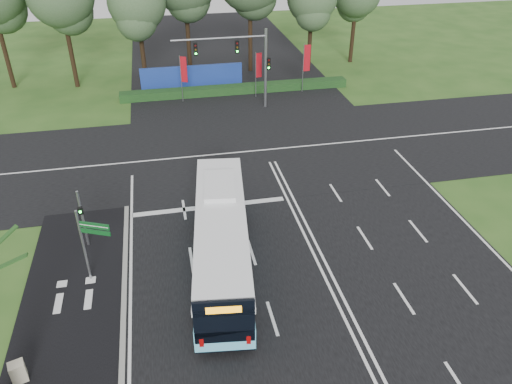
# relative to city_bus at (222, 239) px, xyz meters

# --- Properties ---
(ground) EXTENTS (120.00, 120.00, 0.00)m
(ground) POSITION_rel_city_bus_xyz_m (5.01, 0.74, -1.79)
(ground) COLOR #2A521B
(ground) RESTS_ON ground
(road_main) EXTENTS (20.00, 120.00, 0.04)m
(road_main) POSITION_rel_city_bus_xyz_m (5.01, 0.74, -1.77)
(road_main) COLOR black
(road_main) RESTS_ON ground
(road_cross) EXTENTS (120.00, 14.00, 0.05)m
(road_cross) POSITION_rel_city_bus_xyz_m (5.01, 12.74, -1.76)
(road_cross) COLOR black
(road_cross) RESTS_ON ground
(bike_path) EXTENTS (5.00, 18.00, 0.06)m
(bike_path) POSITION_rel_city_bus_xyz_m (-7.49, -2.26, -1.76)
(bike_path) COLOR black
(bike_path) RESTS_ON ground
(kerb_strip) EXTENTS (0.25, 18.00, 0.12)m
(kerb_strip) POSITION_rel_city_bus_xyz_m (-5.09, -2.26, -1.73)
(kerb_strip) COLOR gray
(kerb_strip) RESTS_ON ground
(city_bus) EXTENTS (4.08, 12.59, 3.55)m
(city_bus) POSITION_rel_city_bus_xyz_m (0.00, 0.00, 0.00)
(city_bus) COLOR #6CD6FB
(city_bus) RESTS_ON ground
(pedestrian_signal) EXTENTS (0.32, 0.42, 3.56)m
(pedestrian_signal) POSITION_rel_city_bus_xyz_m (-7.13, 3.22, 0.16)
(pedestrian_signal) COLOR gray
(pedestrian_signal) RESTS_ON ground
(street_sign) EXTENTS (1.53, 0.73, 4.23)m
(street_sign) POSITION_rel_city_bus_xyz_m (-6.46, 0.17, 0.86)
(street_sign) COLOR gray
(street_sign) RESTS_ON ground
(utility_cabinet) EXTENTS (0.72, 0.66, 1.00)m
(utility_cabinet) POSITION_rel_city_bus_xyz_m (-9.12, -5.50, -1.29)
(utility_cabinet) COLOR beige
(utility_cabinet) RESTS_ON ground
(banner_flag_left) EXTENTS (0.60, 0.30, 4.36)m
(banner_flag_left) POSITION_rel_city_bus_xyz_m (-0.01, 23.94, 1.06)
(banner_flag_left) COLOR gray
(banner_flag_left) RESTS_ON ground
(banner_flag_mid) EXTENTS (0.62, 0.19, 4.27)m
(banner_flag_mid) POSITION_rel_city_bus_xyz_m (6.90, 23.95, 1.01)
(banner_flag_mid) COLOR gray
(banner_flag_mid) RESTS_ON ground
(banner_flag_right) EXTENTS (0.69, 0.07, 4.68)m
(banner_flag_right) POSITION_rel_city_bus_xyz_m (11.61, 24.30, 1.26)
(banner_flag_right) COLOR gray
(banner_flag_right) RESTS_ON ground
(traffic_light_gantry) EXTENTS (8.41, 0.28, 7.00)m
(traffic_light_gantry) POSITION_rel_city_bus_xyz_m (5.22, 21.24, 2.88)
(traffic_light_gantry) COLOR gray
(traffic_light_gantry) RESTS_ON ground
(hedge) EXTENTS (22.00, 1.20, 0.80)m
(hedge) POSITION_rel_city_bus_xyz_m (5.01, 25.24, -1.39)
(hedge) COLOR #123314
(hedge) RESTS_ON ground
(blue_hoarding) EXTENTS (10.00, 0.30, 2.20)m
(blue_hoarding) POSITION_rel_city_bus_xyz_m (1.01, 27.74, -0.69)
(blue_hoarding) COLOR navy
(blue_hoarding) RESTS_ON ground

